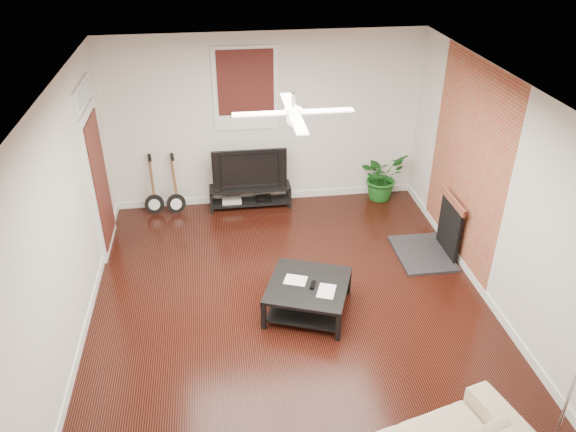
% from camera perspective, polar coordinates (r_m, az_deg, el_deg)
% --- Properties ---
extents(room, '(5.01, 6.01, 2.81)m').
position_cam_1_polar(room, '(6.28, 0.50, 0.17)').
color(room, black).
rests_on(room, ground).
extents(brick_accent, '(0.02, 2.20, 2.80)m').
position_cam_1_polar(brick_accent, '(7.83, 17.78, 5.00)').
color(brick_accent, '#AC4B37').
rests_on(brick_accent, floor).
extents(fireplace, '(0.80, 1.10, 0.92)m').
position_cam_1_polar(fireplace, '(8.14, 14.93, -1.06)').
color(fireplace, black).
rests_on(fireplace, floor).
extents(window_back, '(1.00, 0.06, 1.30)m').
position_cam_1_polar(window_back, '(8.76, -4.35, 12.83)').
color(window_back, black).
rests_on(window_back, wall_back).
extents(door_left, '(0.08, 1.00, 2.50)m').
position_cam_1_polar(door_left, '(8.16, -18.95, 4.65)').
color(door_left, white).
rests_on(door_left, wall_left).
extents(tv_stand, '(1.33, 0.35, 0.37)m').
position_cam_1_polar(tv_stand, '(9.26, -3.87, 2.00)').
color(tv_stand, black).
rests_on(tv_stand, floor).
extents(tv, '(1.19, 0.16, 0.69)m').
position_cam_1_polar(tv, '(9.04, -4.00, 5.03)').
color(tv, black).
rests_on(tv, tv_stand).
extents(coffee_table, '(1.23, 1.23, 0.40)m').
position_cam_1_polar(coffee_table, '(6.98, 2.06, -8.28)').
color(coffee_table, black).
rests_on(coffee_table, floor).
extents(floor_lamp, '(0.33, 0.33, 1.63)m').
position_cam_1_polar(floor_lamp, '(5.66, 27.14, -15.11)').
color(floor_lamp, white).
rests_on(floor_lamp, floor).
extents(potted_plant, '(0.96, 0.92, 0.82)m').
position_cam_1_polar(potted_plant, '(9.54, 9.56, 4.03)').
color(potted_plant, '#195A1C').
rests_on(potted_plant, floor).
extents(guitar_left, '(0.33, 0.26, 1.00)m').
position_cam_1_polar(guitar_left, '(9.14, -13.73, 2.97)').
color(guitar_left, black).
rests_on(guitar_left, floor).
extents(guitar_right, '(0.35, 0.28, 1.00)m').
position_cam_1_polar(guitar_right, '(9.08, -11.55, 3.05)').
color(guitar_right, black).
rests_on(guitar_right, floor).
extents(ceiling_fan, '(1.24, 1.24, 0.32)m').
position_cam_1_polar(ceiling_fan, '(5.78, 0.55, 10.55)').
color(ceiling_fan, white).
rests_on(ceiling_fan, ceiling).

